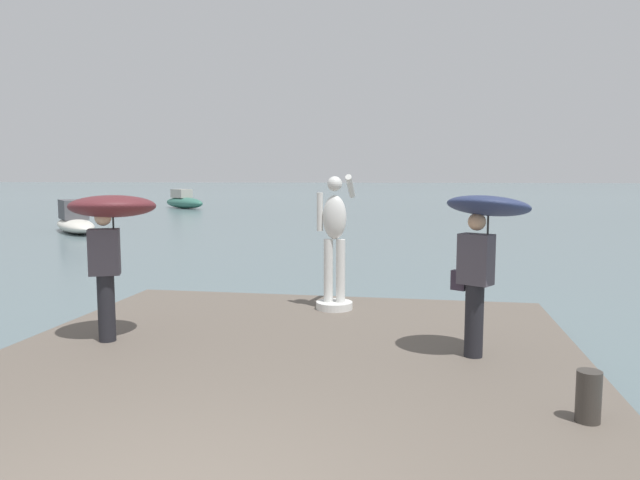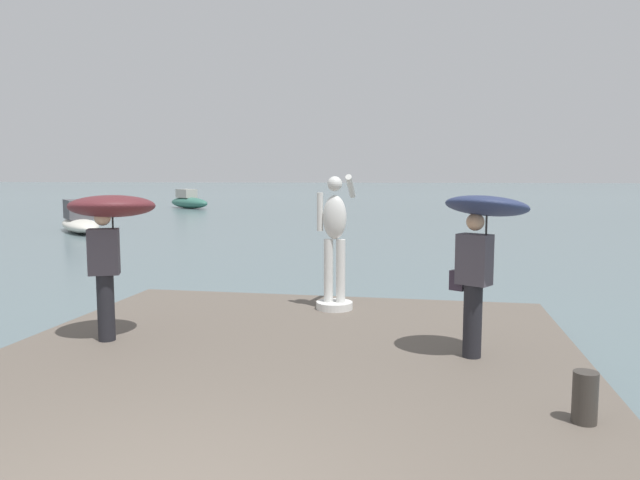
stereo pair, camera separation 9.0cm
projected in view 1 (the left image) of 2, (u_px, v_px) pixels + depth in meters
ground_plane at (401, 212)px, 42.70m from camera, size 400.00×400.00×0.00m
pier at (249, 424)px, 5.62m from camera, size 7.15×10.30×0.40m
statue_white_figure at (335, 247)px, 9.51m from camera, size 0.59×0.86×2.19m
onlooker_left at (111, 222)px, 7.62m from camera, size 1.44×1.44×1.94m
onlooker_right at (484, 233)px, 6.88m from camera, size 1.32×1.33×1.99m
mooring_bollard at (589, 396)px, 5.17m from camera, size 0.22×0.22×0.46m
boat_near at (184, 201)px, 47.36m from camera, size 4.94×4.20×1.54m
boat_mid at (75, 221)px, 27.13m from camera, size 4.49×4.81×1.48m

